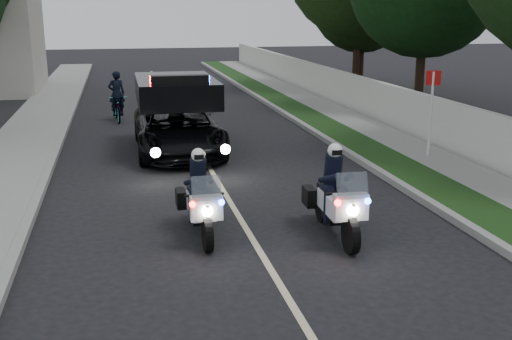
{
  "coord_description": "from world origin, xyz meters",
  "views": [
    {
      "loc": [
        -2.25,
        -6.99,
        4.09
      ],
      "look_at": [
        0.32,
        4.45,
        1.0
      ],
      "focal_mm": 43.14,
      "sensor_mm": 36.0,
      "label": 1
    }
  ],
  "objects": [
    {
      "name": "ground",
      "position": [
        0.0,
        0.0,
        0.0
      ],
      "size": [
        120.0,
        120.0,
        0.0
      ],
      "primitive_type": "plane",
      "color": "black",
      "rests_on": "ground"
    },
    {
      "name": "curb_right",
      "position": [
        4.1,
        10.0,
        0.07
      ],
      "size": [
        0.2,
        60.0,
        0.15
      ],
      "primitive_type": "cube",
      "color": "gray",
      "rests_on": "ground"
    },
    {
      "name": "grass_verge",
      "position": [
        4.8,
        10.0,
        0.08
      ],
      "size": [
        1.2,
        60.0,
        0.16
      ],
      "primitive_type": "cube",
      "color": "#193814",
      "rests_on": "ground"
    },
    {
      "name": "sidewalk_right",
      "position": [
        6.1,
        10.0,
        0.08
      ],
      "size": [
        1.4,
        60.0,
        0.16
      ],
      "primitive_type": "cube",
      "color": "gray",
      "rests_on": "ground"
    },
    {
      "name": "property_wall",
      "position": [
        7.1,
        10.0,
        0.75
      ],
      "size": [
        0.22,
        60.0,
        1.5
      ],
      "primitive_type": "cube",
      "color": "beige",
      "rests_on": "ground"
    },
    {
      "name": "curb_left",
      "position": [
        -4.1,
        10.0,
        0.07
      ],
      "size": [
        0.2,
        60.0,
        0.15
      ],
      "primitive_type": "cube",
      "color": "gray",
      "rests_on": "ground"
    },
    {
      "name": "sidewalk_left",
      "position": [
        -5.2,
        10.0,
        0.08
      ],
      "size": [
        2.0,
        60.0,
        0.16
      ],
      "primitive_type": "cube",
      "color": "gray",
      "rests_on": "ground"
    },
    {
      "name": "lane_marking",
      "position": [
        0.0,
        10.0,
        0.0
      ],
      "size": [
        0.12,
        50.0,
        0.01
      ],
      "primitive_type": "cube",
      "color": "#BFB78C",
      "rests_on": "ground"
    },
    {
      "name": "police_moto_left",
      "position": [
        -0.89,
        3.74,
        0.0
      ],
      "size": [
        0.69,
        1.93,
        1.63
      ],
      "primitive_type": null,
      "rotation": [
        0.0,
        0.0,
        0.01
      ],
      "color": "silver",
      "rests_on": "ground"
    },
    {
      "name": "police_moto_right",
      "position": [
        1.54,
        3.17,
        0.0
      ],
      "size": [
        0.78,
        2.06,
        1.73
      ],
      "primitive_type": null,
      "rotation": [
        0.0,
        0.0,
        -0.03
      ],
      "color": "silver",
      "rests_on": "ground"
    },
    {
      "name": "police_suv",
      "position": [
        -0.61,
        10.61,
        0.0
      ],
      "size": [
        2.42,
        5.19,
        2.52
      ],
      "primitive_type": "imported",
      "rotation": [
        0.0,
        0.0,
        -0.0
      ],
      "color": "black",
      "rests_on": "ground"
    },
    {
      "name": "bicycle",
      "position": [
        -2.31,
        16.36,
        0.0
      ],
      "size": [
        0.81,
        1.91,
        0.97
      ],
      "primitive_type": "imported",
      "rotation": [
        0.0,
        0.0,
        0.09
      ],
      "color": "black",
      "rests_on": "ground"
    },
    {
      "name": "cyclist",
      "position": [
        -2.31,
        16.36,
        0.0
      ],
      "size": [
        0.65,
        0.48,
        1.66
      ],
      "primitive_type": "imported",
      "rotation": [
        0.0,
        0.0,
        3.28
      ],
      "color": "black",
      "rests_on": "ground"
    },
    {
      "name": "sign_post",
      "position": [
        6.0,
        8.06,
        0.0
      ],
      "size": [
        0.52,
        0.52,
        2.57
      ],
      "primitive_type": null,
      "rotation": [
        0.0,
        0.0,
        -0.36
      ],
      "color": "red",
      "rests_on": "ground"
    },
    {
      "name": "tree_right_c",
      "position": [
        9.64,
        15.84,
        0.0
      ],
      "size": [
        6.11,
        6.11,
        10.02
      ],
      "primitive_type": null,
      "rotation": [
        0.0,
        0.0,
        0.02
      ],
      "color": "#123410",
      "rests_on": "ground"
    },
    {
      "name": "tree_right_d",
      "position": [
        9.5,
        22.33,
        0.0
      ],
      "size": [
        7.57,
        7.57,
        11.99
      ],
      "primitive_type": null,
      "rotation": [
        0.0,
        0.0,
        0.05
      ],
      "color": "#214015",
      "rests_on": "ground"
    },
    {
      "name": "tree_right_e",
      "position": [
        10.0,
        23.04,
        0.0
      ],
      "size": [
        6.94,
        6.94,
        8.72
      ],
      "primitive_type": null,
      "rotation": [
        0.0,
        0.0,
        -0.43
      ],
      "color": "black",
      "rests_on": "ground"
    }
  ]
}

